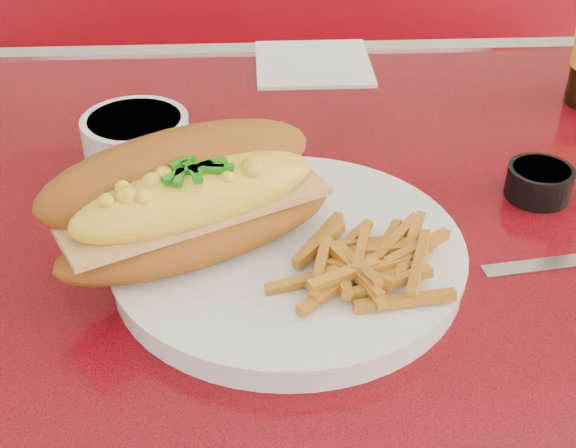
{
  "coord_description": "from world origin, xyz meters",
  "views": [
    {
      "loc": [
        -0.04,
        -0.53,
        1.15
      ],
      "look_at": [
        -0.02,
        -0.04,
        0.81
      ],
      "focal_mm": 50.0,
      "sensor_mm": 36.0,
      "label": 1
    }
  ],
  "objects_px": {
    "mac_hoagie": "(190,199)",
    "sauce_cup_right": "(539,181)",
    "gravy_ramekin": "(137,143)",
    "fork": "(243,200)",
    "dinner_plate": "(288,255)",
    "diner_table": "(306,380)",
    "booth_bench_far": "(276,199)"
  },
  "relations": [
    {
      "from": "mac_hoagie",
      "to": "sauce_cup_right",
      "type": "xyz_separation_m",
      "value": [
        0.29,
        0.08,
        -0.04
      ]
    },
    {
      "from": "mac_hoagie",
      "to": "gravy_ramekin",
      "type": "xyz_separation_m",
      "value": [
        -0.06,
        0.15,
        -0.03
      ]
    },
    {
      "from": "mac_hoagie",
      "to": "sauce_cup_right",
      "type": "distance_m",
      "value": 0.31
    },
    {
      "from": "mac_hoagie",
      "to": "fork",
      "type": "bearing_deg",
      "value": 31.82
    },
    {
      "from": "dinner_plate",
      "to": "mac_hoagie",
      "type": "relative_size",
      "value": 1.3
    },
    {
      "from": "dinner_plate",
      "to": "fork",
      "type": "distance_m",
      "value": 0.08
    },
    {
      "from": "diner_table",
      "to": "mac_hoagie",
      "type": "height_order",
      "value": "mac_hoagie"
    },
    {
      "from": "diner_table",
      "to": "mac_hoagie",
      "type": "bearing_deg",
      "value": -161.41
    },
    {
      "from": "booth_bench_far",
      "to": "fork",
      "type": "bearing_deg",
      "value": -93.87
    },
    {
      "from": "booth_bench_far",
      "to": "dinner_plate",
      "type": "bearing_deg",
      "value": -91.25
    },
    {
      "from": "dinner_plate",
      "to": "gravy_ramekin",
      "type": "distance_m",
      "value": 0.2
    },
    {
      "from": "diner_table",
      "to": "mac_hoagie",
      "type": "relative_size",
      "value": 5.06
    },
    {
      "from": "diner_table",
      "to": "dinner_plate",
      "type": "height_order",
      "value": "dinner_plate"
    },
    {
      "from": "dinner_plate",
      "to": "fork",
      "type": "height_order",
      "value": "same"
    },
    {
      "from": "diner_table",
      "to": "sauce_cup_right",
      "type": "relative_size",
      "value": 17.72
    },
    {
      "from": "gravy_ramekin",
      "to": "sauce_cup_right",
      "type": "xyz_separation_m",
      "value": [
        0.35,
        -0.06,
        -0.01
      ]
    },
    {
      "from": "booth_bench_far",
      "to": "gravy_ramekin",
      "type": "xyz_separation_m",
      "value": [
        -0.15,
        -0.69,
        0.51
      ]
    },
    {
      "from": "mac_hoagie",
      "to": "diner_table",
      "type": "bearing_deg",
      "value": -8.1
    },
    {
      "from": "dinner_plate",
      "to": "sauce_cup_right",
      "type": "relative_size",
      "value": 4.54
    },
    {
      "from": "diner_table",
      "to": "sauce_cup_right",
      "type": "xyz_separation_m",
      "value": [
        0.2,
        0.05,
        0.18
      ]
    },
    {
      "from": "booth_bench_far",
      "to": "mac_hoagie",
      "type": "relative_size",
      "value": 4.94
    },
    {
      "from": "gravy_ramekin",
      "to": "sauce_cup_right",
      "type": "distance_m",
      "value": 0.36
    },
    {
      "from": "booth_bench_far",
      "to": "mac_hoagie",
      "type": "xyz_separation_m",
      "value": [
        -0.09,
        -0.84,
        0.54
      ]
    },
    {
      "from": "dinner_plate",
      "to": "diner_table",
      "type": "bearing_deg",
      "value": 63.37
    },
    {
      "from": "fork",
      "to": "sauce_cup_right",
      "type": "distance_m",
      "value": 0.26
    },
    {
      "from": "booth_bench_far",
      "to": "sauce_cup_right",
      "type": "xyz_separation_m",
      "value": [
        0.2,
        -0.76,
        0.5
      ]
    },
    {
      "from": "sauce_cup_right",
      "to": "gravy_ramekin",
      "type": "bearing_deg",
      "value": 170.04
    },
    {
      "from": "mac_hoagie",
      "to": "booth_bench_far",
      "type": "bearing_deg",
      "value": 57.18
    },
    {
      "from": "fork",
      "to": "sauce_cup_right",
      "type": "xyz_separation_m",
      "value": [
        0.26,
        0.02,
        -0.0
      ]
    },
    {
      "from": "fork",
      "to": "sauce_cup_right",
      "type": "bearing_deg",
      "value": -89.51
    },
    {
      "from": "diner_table",
      "to": "booth_bench_far",
      "type": "relative_size",
      "value": 1.03
    },
    {
      "from": "sauce_cup_right",
      "to": "mac_hoagie",
      "type": "bearing_deg",
      "value": -164.1
    }
  ]
}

